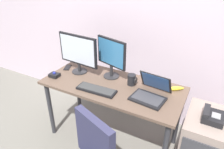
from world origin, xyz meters
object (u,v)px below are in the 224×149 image
object	(u,v)px
keyboard	(96,90)
banana	(175,89)
trackball_mouse	(54,75)
coffee_mug	(132,80)
file_cabinet	(204,146)
desk_phone	(212,116)
laptop	(151,92)
cell_phone	(68,67)
monitor_main	(78,52)
monitor_side	(111,56)

from	to	relation	value
keyboard	banana	size ratio (longest dim) A/B	2.18
trackball_mouse	coffee_mug	world-z (taller)	coffee_mug
file_cabinet	coffee_mug	xyz separation A→B (m)	(-0.81, 0.09, 0.47)
desk_phone	laptop	size ratio (longest dim) A/B	0.56
laptop	trackball_mouse	xyz separation A→B (m)	(-1.09, -0.13, -0.03)
keyboard	coffee_mug	size ratio (longest dim) A/B	3.56
laptop	cell_phone	distance (m)	1.11
monitor_main	keyboard	distance (m)	0.53
file_cabinet	laptop	world-z (taller)	laptop
keyboard	laptop	xyz separation A→B (m)	(0.51, 0.15, 0.04)
monitor_main	banana	world-z (taller)	monitor_main
laptop	monitor_main	bearing A→B (deg)	173.52
laptop	banana	distance (m)	0.29
keyboard	coffee_mug	bearing A→B (deg)	46.73
desk_phone	monitor_side	distance (m)	1.13
monitor_side	keyboard	world-z (taller)	monitor_side
laptop	cell_phone	world-z (taller)	laptop
laptop	file_cabinet	bearing A→B (deg)	3.71
trackball_mouse	desk_phone	bearing A→B (deg)	5.18
coffee_mug	file_cabinet	bearing A→B (deg)	-6.34
monitor_main	keyboard	bearing A→B (deg)	-32.88
desk_phone	banana	world-z (taller)	banana
desk_phone	monitor_main	world-z (taller)	monitor_main
file_cabinet	desk_phone	size ratio (longest dim) A/B	3.43
laptop	banana	size ratio (longest dim) A/B	1.87
monitor_side	trackball_mouse	distance (m)	0.68
desk_phone	monitor_main	distance (m)	1.50
cell_phone	desk_phone	bearing A→B (deg)	-27.40
monitor_main	keyboard	world-z (taller)	monitor_main
file_cabinet	trackball_mouse	xyz separation A→B (m)	(-1.65, -0.17, 0.43)
desk_phone	banana	distance (m)	0.44
coffee_mug	cell_phone	bearing A→B (deg)	-179.57
monitor_main	monitor_side	distance (m)	0.39
desk_phone	keyboard	world-z (taller)	keyboard
desk_phone	banana	size ratio (longest dim) A/B	1.05
cell_phone	banana	distance (m)	1.29
keyboard	trackball_mouse	bearing A→B (deg)	177.58
file_cabinet	trackball_mouse	size ratio (longest dim) A/B	6.24
monitor_side	trackball_mouse	xyz separation A→B (m)	(-0.56, -0.31, -0.23)
trackball_mouse	laptop	bearing A→B (deg)	6.75
laptop	coffee_mug	distance (m)	0.28
desk_phone	keyboard	size ratio (longest dim) A/B	0.48
coffee_mug	banana	bearing A→B (deg)	13.59
monitor_main	laptop	world-z (taller)	monitor_main
monitor_main	trackball_mouse	bearing A→B (deg)	-127.33
monitor_main	laptop	xyz separation A→B (m)	(0.91, -0.10, -0.20)
desk_phone	cell_phone	distance (m)	1.67
file_cabinet	laptop	distance (m)	0.73
trackball_mouse	cell_phone	xyz separation A→B (m)	(-0.02, 0.25, -0.02)
desk_phone	banana	bearing A→B (deg)	150.88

